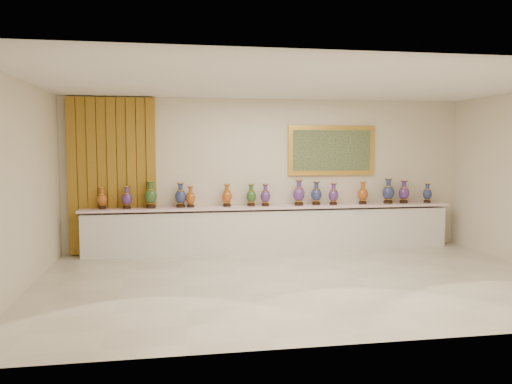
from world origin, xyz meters
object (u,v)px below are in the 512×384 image
at_px(counter, 271,229).
at_px(vase_1, 127,199).
at_px(vase_2, 151,196).
at_px(vase_0, 102,199).

distance_m(counter, vase_1, 2.83).
relative_size(counter, vase_2, 14.02).
bearing_deg(vase_0, vase_2, -1.50).
bearing_deg(vase_0, counter, -0.18).
xyz_separation_m(vase_1, vase_2, (0.43, 0.01, 0.04)).
distance_m(counter, vase_0, 3.27).
xyz_separation_m(counter, vase_2, (-2.32, -0.01, 0.70)).
bearing_deg(counter, vase_2, -179.67).
distance_m(counter, vase_2, 2.43).
bearing_deg(vase_2, vase_1, -178.60).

